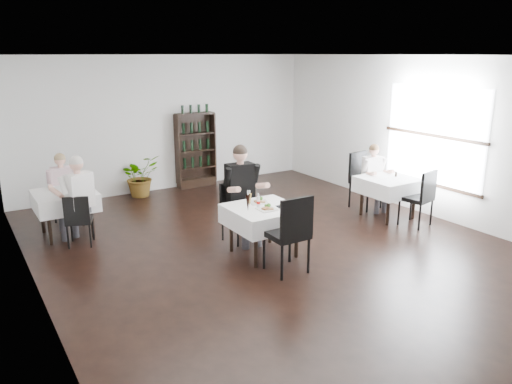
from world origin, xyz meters
TOP-DOWN VIEW (x-y plane):
  - room_shell at (0.00, 0.00)m, footprint 9.00×9.00m
  - window_right at (3.48, 0.00)m, footprint 0.06×2.30m
  - wine_shelf at (0.60, 4.31)m, footprint 0.90×0.28m
  - main_table at (-0.30, 0.00)m, footprint 1.03×1.03m
  - left_table at (-2.70, 2.50)m, footprint 0.98×0.98m
  - right_table at (2.70, 0.30)m, footprint 0.98×0.98m
  - potted_tree at (-0.80, 4.19)m, footprint 0.98×0.91m
  - main_chair_far at (-0.34, 0.79)m, footprint 0.53×0.53m
  - main_chair_near at (-0.36, -0.79)m, footprint 0.53×0.53m
  - left_chair_far at (-2.56, 3.16)m, footprint 0.48×0.48m
  - left_chair_near at (-2.64, 1.85)m, footprint 0.51×0.51m
  - right_chair_far at (2.75, 1.05)m, footprint 0.58×0.58m
  - right_chair_near at (2.80, -0.38)m, footprint 0.56×0.56m
  - diner_main at (-0.29, 0.64)m, footprint 0.62×0.63m
  - diner_left_far at (-2.62, 3.00)m, footprint 0.53×0.55m
  - diner_left_near at (-2.60, 2.01)m, footprint 0.65×0.69m
  - diner_right_far at (2.81, 0.79)m, footprint 0.53×0.54m
  - plate_far at (-0.24, 0.22)m, footprint 0.35×0.35m
  - plate_near at (-0.33, -0.14)m, footprint 0.27×0.27m
  - pilsner_dark at (-0.60, -0.04)m, footprint 0.07×0.07m
  - pilsner_lager at (-0.48, 0.12)m, footprint 0.06×0.06m
  - coke_bottle at (-0.37, 0.04)m, footprint 0.06×0.06m
  - napkin_cutlery at (-0.04, -0.14)m, footprint 0.21×0.21m
  - pepper_mill at (2.88, 0.31)m, footprint 0.05×0.05m

SIDE VIEW (x-z plane):
  - potted_tree at x=-0.80m, z-range 0.00..0.90m
  - left_chair_near at x=-2.64m, z-range 0.06..0.93m
  - main_chair_far at x=-0.34m, z-range 0.07..1.05m
  - left_chair_far at x=-2.56m, z-range 0.07..1.08m
  - right_chair_near at x=2.80m, z-range 0.07..1.12m
  - left_table at x=-2.70m, z-range 0.24..1.01m
  - right_table at x=2.70m, z-range 0.24..1.01m
  - main_table at x=-0.30m, z-range 0.24..1.01m
  - right_chair_far at x=2.75m, z-range 0.08..1.20m
  - main_chair_near at x=-0.36m, z-range 0.08..1.24m
  - diner_right_far at x=2.81m, z-range 0.11..1.43m
  - diner_left_far at x=-2.62m, z-range 0.11..1.44m
  - napkin_cutlery at x=-0.04m, z-range 0.77..0.79m
  - plate_near at x=-0.33m, z-range 0.75..0.83m
  - plate_far at x=-0.24m, z-range 0.75..0.83m
  - pepper_mill at x=2.88m, z-range 0.77..0.87m
  - wine_shelf at x=0.60m, z-range -0.03..1.72m
  - coke_bottle at x=-0.37m, z-range 0.75..0.97m
  - diner_left_near at x=-2.60m, z-range 0.12..1.60m
  - pilsner_lager at x=-0.48m, z-range 0.75..1.01m
  - pilsner_dark at x=-0.60m, z-range 0.74..1.06m
  - diner_main at x=-0.29m, z-range 0.13..1.75m
  - window_right at x=3.48m, z-range 0.57..2.42m
  - room_shell at x=0.00m, z-range -3.00..6.00m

